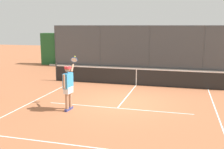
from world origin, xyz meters
name	(u,v)px	position (x,y,z in m)	size (l,w,h in m)	color
ground_plane	(122,103)	(0.00, 0.00, 0.00)	(60.00, 60.00, 0.00)	#A8603D
court_line_markings	(115,111)	(0.00, 1.17, 0.00)	(7.86, 8.19, 0.01)	white
fence_backdrop	(150,51)	(0.00, -9.93, 1.36)	(18.82, 1.37, 3.39)	#474C51
tennis_net	(136,77)	(0.00, -3.67, 0.49)	(10.11, 0.09, 1.07)	#2D2D2D
tennis_player	(68,84)	(1.84, 1.55, 1.06)	(0.41, 1.47, 2.08)	navy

